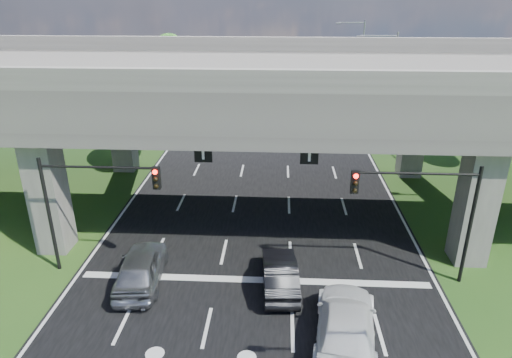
# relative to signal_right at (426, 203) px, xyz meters

# --- Properties ---
(ground) EXTENTS (160.00, 160.00, 0.00)m
(ground) POSITION_rel_signal_right_xyz_m (-7.82, -3.94, -4.19)
(ground) COLOR #1B4215
(ground) RESTS_ON ground
(road) EXTENTS (18.00, 120.00, 0.03)m
(road) POSITION_rel_signal_right_xyz_m (-7.82, 6.06, -4.17)
(road) COLOR black
(road) RESTS_ON ground
(overpass) EXTENTS (80.00, 15.00, 10.00)m
(overpass) POSITION_rel_signal_right_xyz_m (-7.82, 8.06, 3.73)
(overpass) COLOR #3C3936
(overpass) RESTS_ON ground
(warehouse) EXTENTS (20.00, 10.00, 4.00)m
(warehouse) POSITION_rel_signal_right_xyz_m (-33.82, 31.06, -2.19)
(warehouse) COLOR #9E9E99
(warehouse) RESTS_ON ground
(signal_right) EXTENTS (5.76, 0.54, 6.00)m
(signal_right) POSITION_rel_signal_right_xyz_m (0.00, 0.00, 0.00)
(signal_right) COLOR black
(signal_right) RESTS_ON ground
(signal_left) EXTENTS (5.76, 0.54, 6.00)m
(signal_left) POSITION_rel_signal_right_xyz_m (-15.65, 0.00, 0.00)
(signal_left) COLOR black
(signal_left) RESTS_ON ground
(streetlight_far) EXTENTS (3.38, 0.25, 10.00)m
(streetlight_far) POSITION_rel_signal_right_xyz_m (2.27, 20.06, 1.66)
(streetlight_far) COLOR gray
(streetlight_far) RESTS_ON ground
(streetlight_beyond) EXTENTS (3.38, 0.25, 10.00)m
(streetlight_beyond) POSITION_rel_signal_right_xyz_m (2.27, 36.06, 1.66)
(streetlight_beyond) COLOR gray
(streetlight_beyond) RESTS_ON ground
(tree_left_near) EXTENTS (4.50, 4.50, 7.80)m
(tree_left_near) POSITION_rel_signal_right_xyz_m (-21.78, 22.06, 0.63)
(tree_left_near) COLOR black
(tree_left_near) RESTS_ON ground
(tree_left_mid) EXTENTS (3.91, 3.90, 6.76)m
(tree_left_mid) POSITION_rel_signal_right_xyz_m (-24.78, 30.06, -0.01)
(tree_left_mid) COLOR black
(tree_left_mid) RESTS_ON ground
(tree_left_far) EXTENTS (4.80, 4.80, 8.32)m
(tree_left_far) POSITION_rel_signal_right_xyz_m (-20.78, 38.06, 0.95)
(tree_left_far) COLOR black
(tree_left_far) RESTS_ON ground
(tree_right_near) EXTENTS (4.20, 4.20, 7.28)m
(tree_right_near) POSITION_rel_signal_right_xyz_m (5.22, 24.06, 0.31)
(tree_right_near) COLOR black
(tree_right_near) RESTS_ON ground
(tree_right_mid) EXTENTS (3.91, 3.90, 6.76)m
(tree_right_mid) POSITION_rel_signal_right_xyz_m (8.22, 32.06, -0.01)
(tree_right_mid) COLOR black
(tree_right_mid) RESTS_ON ground
(tree_right_far) EXTENTS (4.50, 4.50, 7.80)m
(tree_right_far) POSITION_rel_signal_right_xyz_m (4.22, 40.06, 0.63)
(tree_right_far) COLOR black
(tree_right_far) RESTS_ON ground
(car_silver) EXTENTS (2.46, 5.18, 1.71)m
(car_silver) POSITION_rel_signal_right_xyz_m (-13.22, -0.94, -3.30)
(car_silver) COLOR #95989C
(car_silver) RESTS_ON road
(car_dark) EXTENTS (1.86, 4.60, 1.49)m
(car_dark) POSITION_rel_signal_right_xyz_m (-6.57, -0.94, -3.41)
(car_dark) COLOR black
(car_dark) RESTS_ON road
(car_white) EXTENTS (3.13, 6.07, 1.68)m
(car_white) POSITION_rel_signal_right_xyz_m (-3.95, -4.43, -3.31)
(car_white) COLOR white
(car_white) RESTS_ON road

